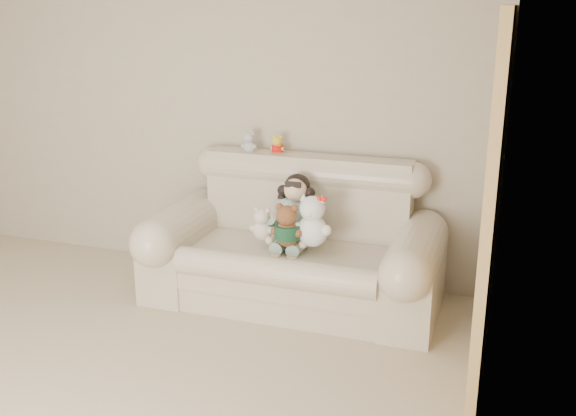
{
  "coord_description": "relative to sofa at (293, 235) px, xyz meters",
  "views": [
    {
      "loc": [
        2.31,
        -2.29,
        2.12
      ],
      "look_at": [
        0.87,
        1.9,
        0.75
      ],
      "focal_mm": 41.83,
      "sensor_mm": 36.0,
      "label": 1
    }
  ],
  "objects": [
    {
      "name": "sofa",
      "position": [
        0.0,
        0.0,
        0.0
      ],
      "size": [
        2.1,
        0.95,
        1.03
      ],
      "primitive_type": null,
      "color": "#C2B09C",
      "rests_on": "floor"
    },
    {
      "name": "wall_right",
      "position": [
        1.38,
        -2.0,
        0.78
      ],
      "size": [
        0.0,
        5.0,
        5.0
      ],
      "primitive_type": "plane",
      "rotation": [
        1.57,
        0.0,
        -1.57
      ],
      "color": "tan",
      "rests_on": "ground"
    },
    {
      "name": "brown_teddy",
      "position": [
        0.02,
        -0.17,
        0.16
      ],
      "size": [
        0.27,
        0.24,
        0.36
      ],
      "primitive_type": null,
      "rotation": [
        0.0,
        0.0,
        0.34
      ],
      "color": "brown",
      "rests_on": "sofa"
    },
    {
      "name": "seated_child",
      "position": [
        -0.0,
        0.08,
        0.17
      ],
      "size": [
        0.34,
        0.4,
        0.53
      ],
      "primitive_type": null,
      "rotation": [
        0.0,
        0.0,
        -0.05
      ],
      "color": "#266A53",
      "rests_on": "sofa"
    },
    {
      "name": "cream_teddy",
      "position": [
        -0.19,
        -0.12,
        0.13
      ],
      "size": [
        0.18,
        0.14,
        0.28
      ],
      "primitive_type": null,
      "rotation": [
        0.0,
        0.0,
        -0.01
      ],
      "color": "silver",
      "rests_on": "sofa"
    },
    {
      "name": "wall_back",
      "position": [
        -0.87,
        0.5,
        0.78
      ],
      "size": [
        4.5,
        0.0,
        4.5
      ],
      "primitive_type": "plane",
      "rotation": [
        1.57,
        0.0,
        0.0
      ],
      "color": "tan",
      "rests_on": "ground"
    },
    {
      "name": "yellow_mini_bear",
      "position": [
        -0.24,
        0.37,
        0.58
      ],
      "size": [
        0.12,
        0.1,
        0.17
      ],
      "primitive_type": null,
      "rotation": [
        0.0,
        0.0,
        -0.13
      ],
      "color": "yellow",
      "rests_on": "sofa"
    },
    {
      "name": "white_cat",
      "position": [
        0.18,
        -0.11,
        0.2
      ],
      "size": [
        0.31,
        0.26,
        0.44
      ],
      "primitive_type": null,
      "rotation": [
        0.0,
        0.0,
        -0.18
      ],
      "color": "white",
      "rests_on": "sofa"
    },
    {
      "name": "door_panel",
      "position": [
        1.35,
        -0.6,
        0.54
      ],
      "size": [
        0.06,
        0.9,
        2.1
      ],
      "primitive_type": "cube",
      "color": "tan",
      "rests_on": "floor"
    },
    {
      "name": "grey_mini_plush",
      "position": [
        -0.46,
        0.34,
        0.59
      ],
      "size": [
        0.14,
        0.12,
        0.2
      ],
      "primitive_type": null,
      "rotation": [
        0.0,
        0.0,
        -0.18
      ],
      "color": "silver",
      "rests_on": "sofa"
    }
  ]
}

